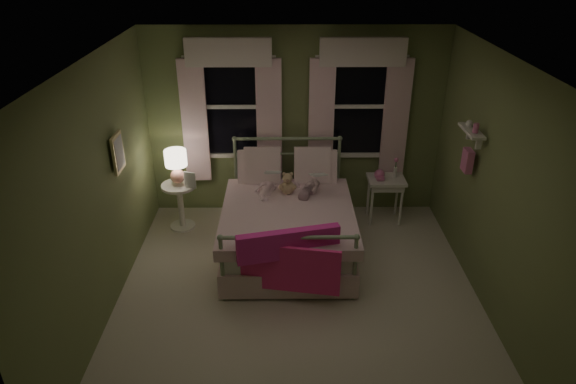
{
  "coord_description": "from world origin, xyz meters",
  "views": [
    {
      "loc": [
        -0.15,
        -4.55,
        3.63
      ],
      "look_at": [
        -0.11,
        0.63,
        1.0
      ],
      "focal_mm": 32.0,
      "sensor_mm": 36.0,
      "label": 1
    }
  ],
  "objects_px": {
    "nightstand_right": "(386,185)",
    "teddy_bear": "(288,185)",
    "nightstand_left": "(180,200)",
    "child_left": "(265,168)",
    "child_right": "(309,168)",
    "bed": "(288,223)",
    "table_lamp": "(176,163)"
  },
  "relations": [
    {
      "from": "bed",
      "to": "table_lamp",
      "type": "height_order",
      "value": "bed"
    },
    {
      "from": "child_left",
      "to": "teddy_bear",
      "type": "relative_size",
      "value": 2.51
    },
    {
      "from": "child_left",
      "to": "child_right",
      "type": "relative_size",
      "value": 1.01
    },
    {
      "from": "nightstand_left",
      "to": "nightstand_right",
      "type": "distance_m",
      "value": 2.8
    },
    {
      "from": "teddy_bear",
      "to": "nightstand_left",
      "type": "distance_m",
      "value": 1.52
    },
    {
      "from": "bed",
      "to": "child_right",
      "type": "distance_m",
      "value": 0.76
    },
    {
      "from": "child_right",
      "to": "nightstand_right",
      "type": "bearing_deg",
      "value": -145.38
    },
    {
      "from": "table_lamp",
      "to": "child_left",
      "type": "bearing_deg",
      "value": -7.55
    },
    {
      "from": "child_right",
      "to": "nightstand_right",
      "type": "distance_m",
      "value": 1.18
    },
    {
      "from": "bed",
      "to": "nightstand_right",
      "type": "distance_m",
      "value": 1.54
    },
    {
      "from": "nightstand_right",
      "to": "nightstand_left",
      "type": "bearing_deg",
      "value": -176.7
    },
    {
      "from": "nightstand_left",
      "to": "teddy_bear",
      "type": "bearing_deg",
      "value": -12.22
    },
    {
      "from": "teddy_bear",
      "to": "nightstand_right",
      "type": "relative_size",
      "value": 0.48
    },
    {
      "from": "teddy_bear",
      "to": "bed",
      "type": "bearing_deg",
      "value": -90.0
    },
    {
      "from": "child_left",
      "to": "nightstand_left",
      "type": "height_order",
      "value": "child_left"
    },
    {
      "from": "table_lamp",
      "to": "nightstand_right",
      "type": "xyz_separation_m",
      "value": [
        2.79,
        0.16,
        -0.4
      ]
    },
    {
      "from": "bed",
      "to": "nightstand_left",
      "type": "bearing_deg",
      "value": 158.25
    },
    {
      "from": "child_right",
      "to": "teddy_bear",
      "type": "bearing_deg",
      "value": 47.65
    },
    {
      "from": "child_right",
      "to": "nightstand_left",
      "type": "xyz_separation_m",
      "value": [
        -1.72,
        0.15,
        -0.53
      ]
    },
    {
      "from": "teddy_bear",
      "to": "nightstand_right",
      "type": "height_order",
      "value": "teddy_bear"
    },
    {
      "from": "child_left",
      "to": "child_right",
      "type": "distance_m",
      "value": 0.56
    },
    {
      "from": "nightstand_right",
      "to": "teddy_bear",
      "type": "bearing_deg",
      "value": -160.62
    },
    {
      "from": "teddy_bear",
      "to": "nightstand_left",
      "type": "xyz_separation_m",
      "value": [
        -1.44,
        0.31,
        -0.37
      ]
    },
    {
      "from": "bed",
      "to": "child_left",
      "type": "bearing_deg",
      "value": 123.6
    },
    {
      "from": "child_right",
      "to": "table_lamp",
      "type": "height_order",
      "value": "child_right"
    },
    {
      "from": "teddy_bear",
      "to": "table_lamp",
      "type": "relative_size",
      "value": 0.67
    },
    {
      "from": "table_lamp",
      "to": "nightstand_right",
      "type": "relative_size",
      "value": 0.72
    },
    {
      "from": "child_right",
      "to": "nightstand_right",
      "type": "xyz_separation_m",
      "value": [
        1.07,
        0.31,
        -0.4
      ]
    },
    {
      "from": "nightstand_left",
      "to": "nightstand_right",
      "type": "xyz_separation_m",
      "value": [
        2.79,
        0.16,
        0.13
      ]
    },
    {
      "from": "child_left",
      "to": "teddy_bear",
      "type": "bearing_deg",
      "value": 154.81
    },
    {
      "from": "child_right",
      "to": "teddy_bear",
      "type": "height_order",
      "value": "child_right"
    },
    {
      "from": "child_left",
      "to": "table_lamp",
      "type": "relative_size",
      "value": 1.67
    }
  ]
}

